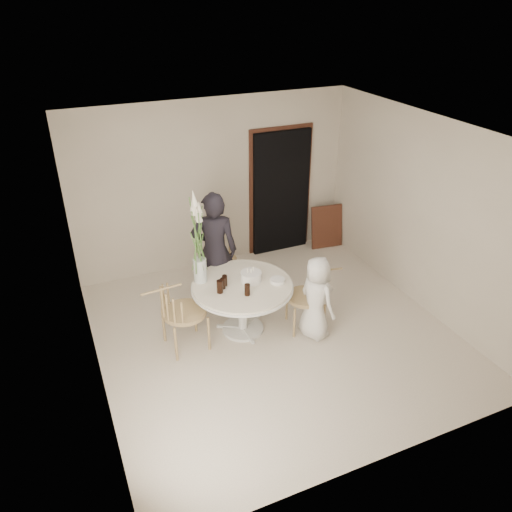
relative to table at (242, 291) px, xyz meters
name	(u,v)px	position (x,y,z in m)	size (l,w,h in m)	color
ground	(274,333)	(0.35, -0.25, -0.62)	(4.50, 4.50, 0.00)	silver
room_shell	(276,224)	(0.35, -0.25, 1.00)	(4.50, 4.50, 4.50)	white
doorway	(281,193)	(1.50, 1.94, 0.43)	(1.00, 0.10, 2.10)	black
door_trim	(280,189)	(1.50, 1.98, 0.49)	(1.12, 0.03, 2.22)	#53241C
table	(242,291)	(0.00, 0.00, 0.00)	(1.33, 1.33, 0.73)	silver
picture_frame	(327,227)	(2.30, 1.70, -0.24)	(0.57, 0.04, 0.76)	#53241C
chair_far	(220,252)	(0.15, 1.29, -0.08)	(0.51, 0.54, 0.83)	tan
chair_right	(315,290)	(0.92, -0.29, -0.04)	(0.59, 0.56, 0.88)	tan
chair_left	(174,308)	(-0.93, -0.03, 0.01)	(0.61, 0.57, 0.96)	tan
girl	(215,251)	(-0.11, 0.74, 0.26)	(0.64, 0.42, 1.75)	black
boy	(316,298)	(0.83, -0.48, -0.04)	(0.57, 0.37, 1.16)	silver
birthday_cake	(251,277)	(0.14, 0.02, 0.18)	(0.27, 0.27, 0.18)	white
cola_tumbler_a	(223,283)	(-0.26, 0.00, 0.19)	(0.07, 0.07, 0.14)	black
cola_tumbler_b	(247,290)	(-0.04, -0.26, 0.19)	(0.07, 0.07, 0.15)	black
cola_tumbler_c	(220,287)	(-0.33, -0.07, 0.20)	(0.08, 0.08, 0.17)	black
cola_tumbler_d	(225,280)	(-0.22, 0.06, 0.19)	(0.07, 0.07, 0.15)	black
plate_stack	(277,281)	(0.44, -0.14, 0.14)	(0.19, 0.19, 0.05)	white
flower_vase	(198,242)	(-0.47, 0.29, 0.68)	(0.17, 0.17, 1.28)	silver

